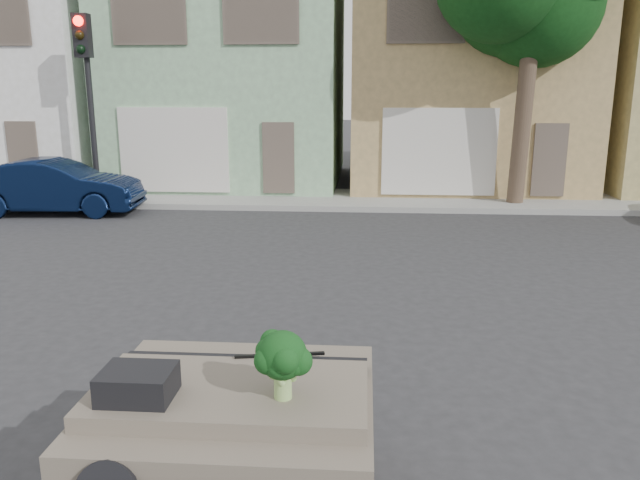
# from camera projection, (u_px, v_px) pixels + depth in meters

# --- Properties ---
(ground_plane) EXTENTS (120.00, 120.00, 0.00)m
(ground_plane) POSITION_uv_depth(u_px,v_px,m) (287.00, 352.00, 7.67)
(ground_plane) COLOR #303033
(ground_plane) RESTS_ON ground
(sidewalk) EXTENTS (40.00, 3.00, 0.15)m
(sidewalk) POSITION_uv_depth(u_px,v_px,m) (333.00, 199.00, 17.83)
(sidewalk) COLOR gray
(sidewalk) RESTS_ON ground
(townhouse_white) EXTENTS (7.20, 8.20, 7.55)m
(townhouse_white) POSITION_uv_depth(u_px,v_px,m) (23.00, 71.00, 21.61)
(townhouse_white) COLOR white
(townhouse_white) RESTS_ON ground
(townhouse_mint) EXTENTS (7.20, 8.20, 7.55)m
(townhouse_mint) POSITION_uv_depth(u_px,v_px,m) (236.00, 70.00, 21.08)
(townhouse_mint) COLOR #8CB78D
(townhouse_mint) RESTS_ON ground
(townhouse_tan) EXTENTS (7.20, 8.20, 7.55)m
(townhouse_tan) POSITION_uv_depth(u_px,v_px,m) (461.00, 70.00, 20.55)
(townhouse_tan) COLOR tan
(townhouse_tan) RESTS_ON ground
(navy_sedan) EXTENTS (4.38, 1.81, 1.41)m
(navy_sedan) POSITION_uv_depth(u_px,v_px,m) (58.00, 214.00, 16.18)
(navy_sedan) COLOR black
(navy_sedan) RESTS_ON ground
(traffic_signal) EXTENTS (0.40, 0.40, 5.10)m
(traffic_signal) POSITION_uv_depth(u_px,v_px,m) (90.00, 112.00, 16.74)
(traffic_signal) COLOR black
(traffic_signal) RESTS_ON ground
(tree_near) EXTENTS (4.40, 4.00, 8.50)m
(tree_near) POSITION_uv_depth(u_px,v_px,m) (528.00, 44.00, 15.82)
(tree_near) COLOR #0F3811
(tree_near) RESTS_ON ground
(car_dashboard) EXTENTS (2.00, 1.80, 1.12)m
(car_dashboard) POSITION_uv_depth(u_px,v_px,m) (237.00, 446.00, 4.63)
(car_dashboard) COLOR #6B6052
(car_dashboard) RESTS_ON ground
(instrument_hump) EXTENTS (0.48, 0.38, 0.20)m
(instrument_hump) POSITION_uv_depth(u_px,v_px,m) (138.00, 384.00, 4.18)
(instrument_hump) COLOR black
(instrument_hump) RESTS_ON car_dashboard
(wiper_arm) EXTENTS (0.69, 0.15, 0.02)m
(wiper_arm) POSITION_uv_depth(u_px,v_px,m) (280.00, 355.00, 4.84)
(wiper_arm) COLOR black
(wiper_arm) RESTS_ON car_dashboard
(broccoli) EXTENTS (0.56, 0.56, 0.48)m
(broccoli) POSITION_uv_depth(u_px,v_px,m) (283.00, 364.00, 4.14)
(broccoli) COLOR #0E3411
(broccoli) RESTS_ON car_dashboard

